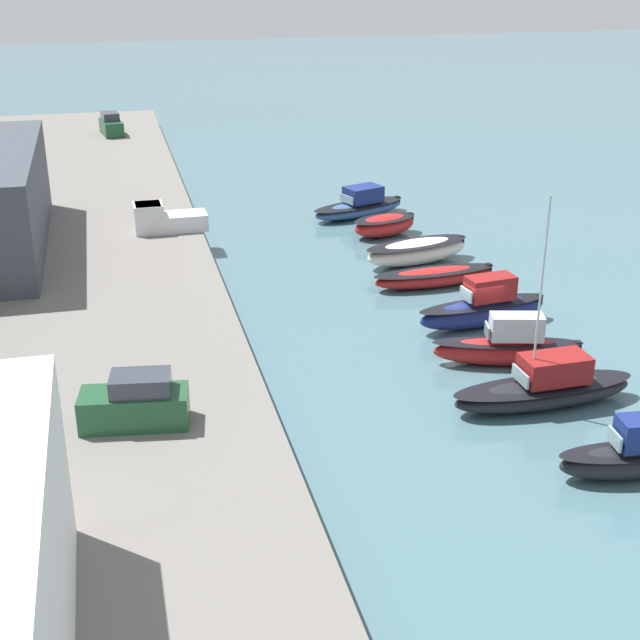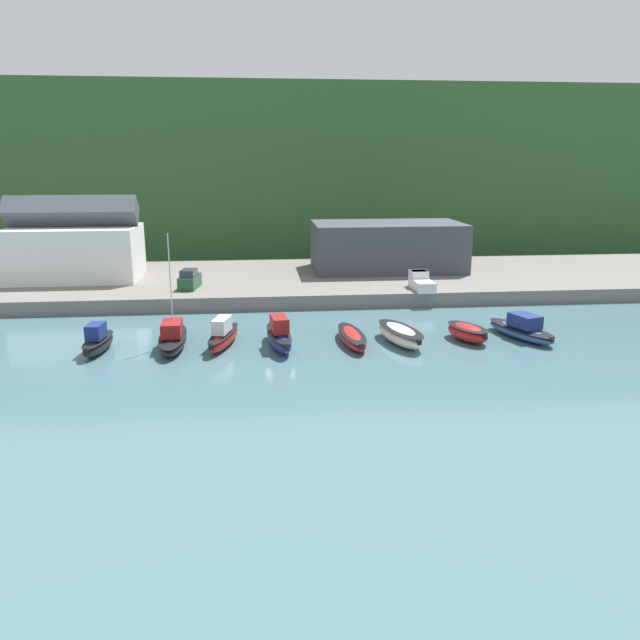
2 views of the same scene
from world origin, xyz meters
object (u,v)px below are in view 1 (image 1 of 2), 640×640
object	(u,v)px
moored_boat_5	(417,251)
parked_car_2	(136,403)
moored_boat_0	(635,455)
moored_boat_3	(484,308)
moored_boat_4	(434,277)
parked_car_0	(111,125)
pickup_truck_0	(164,219)
moored_boat_6	(385,225)
moored_boat_7	(360,206)
moored_boat_1	(545,388)
moored_boat_2	(509,347)

from	to	relation	value
moored_boat_5	parked_car_2	xyz separation A→B (m)	(-19.89, 18.70, 1.66)
moored_boat_0	moored_boat_3	world-z (taller)	moored_boat_3
moored_boat_0	moored_boat_3	distance (m)	15.12
moored_boat_4	moored_boat_5	xyz separation A→B (m)	(4.23, -0.37, 0.23)
moored_boat_4	parked_car_0	world-z (taller)	parked_car_0
pickup_truck_0	moored_boat_6	bearing A→B (deg)	-89.82
pickup_truck_0	moored_boat_7	bearing A→B (deg)	-71.01
moored_boat_0	moored_boat_6	bearing A→B (deg)	5.67
moored_boat_7	pickup_truck_0	distance (m)	16.00
moored_boat_7	moored_boat_3	bearing A→B (deg)	162.36
parked_car_0	pickup_truck_0	xyz separation A→B (m)	(-33.93, -2.53, -0.10)
moored_boat_1	moored_boat_7	distance (m)	30.92
moored_boat_0	moored_boat_5	distance (m)	25.72
moored_boat_1	moored_boat_4	size ratio (longest dim) A/B	1.23
moored_boat_1	parked_car_0	size ratio (longest dim) A/B	2.20
moored_boat_5	parked_car_0	world-z (taller)	parked_car_0
moored_boat_2	moored_boat_4	xyz separation A→B (m)	(11.14, -0.32, -0.36)
moored_boat_3	moored_boat_5	distance (m)	10.61
moored_boat_0	moored_boat_5	world-z (taller)	moored_boat_0
parked_car_0	parked_car_2	bearing A→B (deg)	81.38
moored_boat_2	parked_car_2	distance (m)	18.63
parked_car_2	moored_boat_2	bearing A→B (deg)	-67.74
moored_boat_4	moored_boat_7	bearing A→B (deg)	-2.68
pickup_truck_0	moored_boat_2	bearing A→B (deg)	-145.75
moored_boat_0	moored_boat_3	size ratio (longest dim) A/B	0.80
moored_boat_4	pickup_truck_0	bearing A→B (deg)	52.87
moored_boat_1	parked_car_0	distance (m)	61.93
moored_boat_0	moored_boat_1	bearing A→B (deg)	12.33
moored_boat_5	moored_boat_0	bearing A→B (deg)	166.54
moored_boat_2	pickup_truck_0	size ratio (longest dim) A/B	1.58
moored_boat_2	moored_boat_4	size ratio (longest dim) A/B	0.96
moored_boat_0	moored_boat_3	bearing A→B (deg)	4.71
moored_boat_3	pickup_truck_0	distance (m)	22.75
moored_boat_4	pickup_truck_0	world-z (taller)	pickup_truck_0
moored_boat_2	moored_boat_6	world-z (taller)	moored_boat_2
moored_boat_0	parked_car_0	bearing A→B (deg)	20.87
moored_boat_2	parked_car_2	bearing A→B (deg)	118.12
moored_boat_2	moored_boat_0	bearing A→B (deg)	-163.20
moored_boat_6	moored_boat_2	bearing A→B (deg)	160.21
moored_boat_1	parked_car_2	bearing A→B (deg)	89.05
parked_car_0	moored_boat_5	bearing A→B (deg)	106.40
moored_boat_1	parked_car_0	world-z (taller)	moored_boat_1
moored_boat_7	parked_car_0	world-z (taller)	parked_car_0
moored_boat_5	moored_boat_7	size ratio (longest dim) A/B	0.93
moored_boat_0	parked_car_2	bearing A→B (deg)	78.08
moored_boat_1	parked_car_2	size ratio (longest dim) A/B	2.20
moored_boat_0	moored_boat_1	xyz separation A→B (m)	(6.07, 0.72, -0.04)
parked_car_0	moored_boat_3	bearing A→B (deg)	101.74
moored_boat_2	pickup_truck_0	bearing A→B (deg)	49.05
pickup_truck_0	moored_boat_3	bearing A→B (deg)	-137.32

